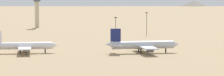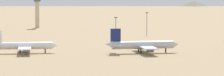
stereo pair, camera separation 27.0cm
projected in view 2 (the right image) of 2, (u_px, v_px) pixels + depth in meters
name	position (u px, v px, depth m)	size (l,w,h in m)	color
ground	(146.00, 55.00, 270.50)	(4000.00, 4000.00, 0.00)	#9E8460
parked_jet_white_2	(22.00, 46.00, 275.53)	(32.43, 27.21, 10.72)	white
parked_jet_navy_3	(142.00, 45.00, 276.19)	(35.02, 29.27, 11.61)	silver
control_tower	(37.00, 7.00, 453.13)	(5.20, 5.20, 25.83)	#C6B793
light_pole_west	(116.00, 26.00, 357.47)	(1.80, 0.50, 12.82)	#59595E
light_pole_mid	(147.00, 22.00, 384.16)	(1.80, 0.50, 14.59)	#59595E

